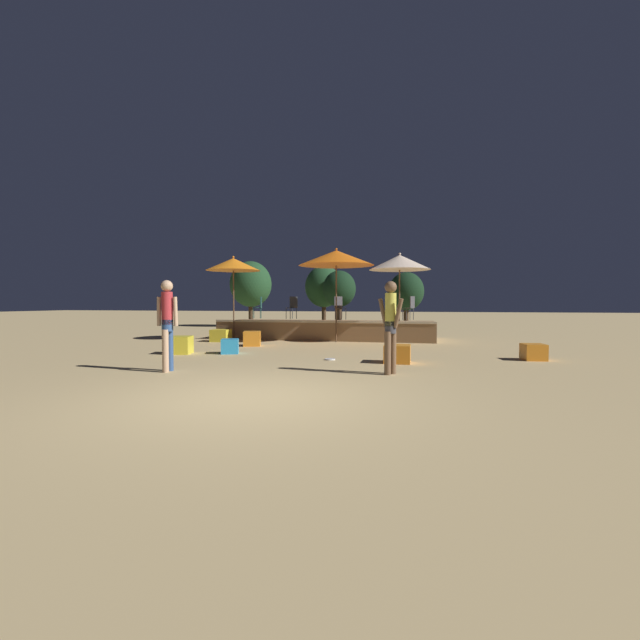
# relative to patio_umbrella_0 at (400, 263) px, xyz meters

# --- Properties ---
(ground_plane) EXTENTS (120.00, 120.00, 0.00)m
(ground_plane) POSITION_rel_patio_umbrella_0_xyz_m (-1.81, -9.46, -2.84)
(ground_plane) COLOR tan
(wooden_deck) EXTENTS (8.27, 2.60, 0.76)m
(wooden_deck) POSITION_rel_patio_umbrella_0_xyz_m (-2.85, 1.11, -2.50)
(wooden_deck) COLOR olive
(wooden_deck) RESTS_ON ground
(patio_umbrella_0) EXTENTS (2.16, 2.16, 3.18)m
(patio_umbrella_0) POSITION_rel_patio_umbrella_0_xyz_m (0.00, 0.00, 0.00)
(patio_umbrella_0) COLOR brown
(patio_umbrella_0) RESTS_ON ground
(patio_umbrella_1) EXTENTS (2.03, 2.03, 3.18)m
(patio_umbrella_1) POSITION_rel_patio_umbrella_0_xyz_m (-6.16, -0.35, 0.02)
(patio_umbrella_1) COLOR brown
(patio_umbrella_1) RESTS_ON ground
(patio_umbrella_2) EXTENTS (2.71, 2.71, 3.37)m
(patio_umbrella_2) POSITION_rel_patio_umbrella_0_xyz_m (-2.22, -0.33, 0.18)
(patio_umbrella_2) COLOR brown
(patio_umbrella_2) RESTS_ON ground
(cube_seat_0) EXTENTS (0.68, 0.68, 0.49)m
(cube_seat_0) POSITION_rel_patio_umbrella_0_xyz_m (-5.79, -4.75, -2.59)
(cube_seat_0) COLOR yellow
(cube_seat_0) RESTS_ON ground
(cube_seat_1) EXTENTS (0.67, 0.67, 0.44)m
(cube_seat_1) POSITION_rel_patio_umbrella_0_xyz_m (-6.37, -1.05, -2.62)
(cube_seat_1) COLOR yellow
(cube_seat_1) RESTS_ON ground
(cube_seat_2) EXTENTS (0.61, 0.61, 0.42)m
(cube_seat_2) POSITION_rel_patio_umbrella_0_xyz_m (0.15, -5.23, -2.62)
(cube_seat_2) COLOR orange
(cube_seat_2) RESTS_ON ground
(cube_seat_3) EXTENTS (0.57, 0.57, 0.40)m
(cube_seat_3) POSITION_rel_patio_umbrella_0_xyz_m (3.42, -4.02, -2.64)
(cube_seat_3) COLOR orange
(cube_seat_3) RESTS_ON ground
(cube_seat_4) EXTENTS (0.60, 0.60, 0.41)m
(cube_seat_4) POSITION_rel_patio_umbrella_0_xyz_m (-4.48, -4.39, -2.63)
(cube_seat_4) COLOR #2D9EDB
(cube_seat_4) RESTS_ON ground
(cube_seat_5) EXTENTS (0.66, 0.66, 0.48)m
(cube_seat_5) POSITION_rel_patio_umbrella_0_xyz_m (-4.65, -2.31, -2.60)
(cube_seat_5) COLOR orange
(cube_seat_5) RESTS_ON ground
(person_0) EXTENTS (0.54, 0.38, 1.84)m
(person_0) POSITION_rel_patio_umbrella_0_xyz_m (0.08, -6.90, -1.81)
(person_0) COLOR brown
(person_0) RESTS_ON ground
(person_1) EXTENTS (0.46, 0.31, 1.88)m
(person_1) POSITION_rel_patio_umbrella_0_xyz_m (-4.41, -7.57, -1.78)
(person_1) COLOR #2D4C7F
(person_1) RESTS_ON ground
(bistro_chair_0) EXTENTS (0.46, 0.45, 0.90)m
(bistro_chair_0) POSITION_rel_patio_umbrella_0_xyz_m (0.37, 1.17, -1.53)
(bistro_chair_0) COLOR #47474C
(bistro_chair_0) RESTS_ON wooden_deck
(bistro_chair_1) EXTENTS (0.48, 0.48, 0.90)m
(bistro_chair_1) POSITION_rel_patio_umbrella_0_xyz_m (-2.33, 0.96, -1.53)
(bistro_chair_1) COLOR #47474C
(bistro_chair_1) RESTS_ON wooden_deck
(bistro_chair_2) EXTENTS (0.48, 0.48, 0.90)m
(bistro_chair_2) POSITION_rel_patio_umbrella_0_xyz_m (-4.27, 1.10, -1.53)
(bistro_chair_2) COLOR #2D3338
(bistro_chair_2) RESTS_ON wooden_deck
(bistro_chair_3) EXTENTS (0.42, 0.42, 0.90)m
(bistro_chair_3) POSITION_rel_patio_umbrella_0_xyz_m (-5.82, 1.44, -1.53)
(bistro_chair_3) COLOR #1E4C47
(bistro_chair_3) RESTS_ON wooden_deck
(frisbee_disc) EXTENTS (0.26, 0.26, 0.03)m
(frisbee_disc) POSITION_rel_patio_umbrella_0_xyz_m (-1.49, -5.10, -2.82)
(frisbee_disc) COLOR white
(frisbee_disc) RESTS_ON ground
(background_tree_0) EXTENTS (2.45, 2.45, 3.85)m
(background_tree_0) POSITION_rel_patio_umbrella_0_xyz_m (-8.95, 8.31, -0.35)
(background_tree_0) COLOR #3D2B1C
(background_tree_0) RESTS_ON ground
(background_tree_1) EXTENTS (2.02, 2.02, 3.37)m
(background_tree_1) POSITION_rel_patio_umbrella_0_xyz_m (-4.01, 10.37, -0.59)
(background_tree_1) COLOR #3D2B1C
(background_tree_1) RESTS_ON ground
(background_tree_2) EXTENTS (2.01, 2.01, 3.17)m
(background_tree_2) POSITION_rel_patio_umbrella_0_xyz_m (0.02, 9.73, -0.78)
(background_tree_2) COLOR #3D2B1C
(background_tree_2) RESTS_ON ground
(background_tree_3) EXTENTS (2.46, 2.46, 3.81)m
(background_tree_3) POSITION_rel_patio_umbrella_0_xyz_m (-5.32, 11.96, -0.39)
(background_tree_3) COLOR #3D2B1C
(background_tree_3) RESTS_ON ground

